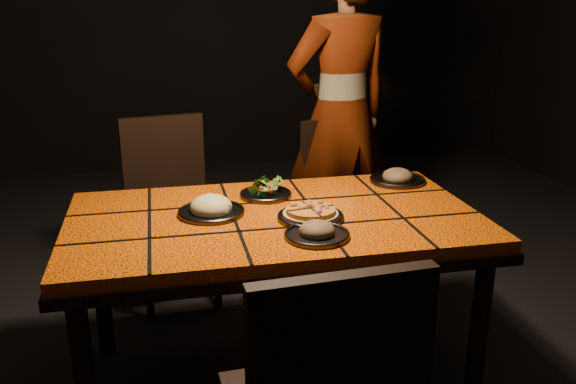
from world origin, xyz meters
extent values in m
cube|color=black|center=(0.00, 0.00, -0.02)|extent=(6.00, 7.00, 0.04)
cube|color=black|center=(0.00, 3.50, 1.50)|extent=(6.00, 0.04, 3.00)
cube|color=#FF6508|center=(0.00, 0.00, 0.72)|extent=(1.60, 0.90, 0.05)
cube|color=black|center=(0.00, 0.00, 0.68)|extent=(1.62, 0.92, 0.04)
cylinder|color=black|center=(0.72, -0.37, 0.33)|extent=(0.07, 0.07, 0.66)
cylinder|color=black|center=(-0.72, 0.37, 0.33)|extent=(0.07, 0.07, 0.66)
cylinder|color=black|center=(0.72, 0.37, 0.33)|extent=(0.07, 0.07, 0.66)
cube|color=black|center=(-0.05, -1.05, 0.75)|extent=(0.45, 0.07, 0.49)
cube|color=black|center=(-0.38, 0.82, 0.47)|extent=(0.50, 0.50, 0.04)
cube|color=black|center=(-0.41, 1.01, 0.73)|extent=(0.44, 0.11, 0.48)
cylinder|color=black|center=(-0.52, 0.61, 0.22)|extent=(0.04, 0.04, 0.45)
cylinder|color=black|center=(-0.17, 0.67, 0.22)|extent=(0.04, 0.04, 0.45)
cylinder|color=black|center=(-0.58, 0.96, 0.22)|extent=(0.04, 0.04, 0.45)
cylinder|color=black|center=(-0.23, 1.02, 0.22)|extent=(0.04, 0.04, 0.45)
cube|color=black|center=(0.61, 0.88, 0.44)|extent=(0.55, 0.55, 0.04)
cube|color=black|center=(0.53, 1.05, 0.69)|extent=(0.39, 0.21, 0.45)
cylinder|color=black|center=(0.53, 0.66, 0.21)|extent=(0.04, 0.04, 0.42)
cylinder|color=black|center=(0.83, 0.80, 0.21)|extent=(0.04, 0.04, 0.42)
cylinder|color=black|center=(0.39, 0.96, 0.21)|extent=(0.04, 0.04, 0.42)
cylinder|color=black|center=(0.69, 1.10, 0.21)|extent=(0.04, 0.04, 0.42)
imported|color=brown|center=(0.59, 1.06, 0.92)|extent=(0.77, 0.61, 1.85)
cylinder|color=#37373C|center=(0.13, -0.08, 0.76)|extent=(0.25, 0.25, 0.01)
torus|color=#37373C|center=(0.13, -0.08, 0.76)|extent=(0.26, 0.26, 0.01)
cylinder|color=tan|center=(0.13, -0.08, 0.77)|extent=(0.24, 0.24, 0.01)
cylinder|color=#C67B33|center=(0.13, -0.08, 0.78)|extent=(0.22, 0.22, 0.02)
cylinder|color=#37373C|center=(-0.24, 0.06, 0.76)|extent=(0.26, 0.26, 0.01)
torus|color=#37373C|center=(-0.24, 0.06, 0.76)|extent=(0.26, 0.26, 0.01)
ellipsoid|color=#F5E8A1|center=(-0.24, 0.06, 0.78)|extent=(0.16, 0.16, 0.09)
cylinder|color=#37373C|center=(0.01, 0.23, 0.76)|extent=(0.22, 0.22, 0.01)
torus|color=#37373C|center=(0.01, 0.23, 0.76)|extent=(0.22, 0.22, 0.01)
cylinder|color=#37373C|center=(0.10, -0.26, 0.76)|extent=(0.23, 0.23, 0.01)
torus|color=#37373C|center=(0.10, -0.26, 0.76)|extent=(0.24, 0.24, 0.01)
ellipsoid|color=brown|center=(0.10, -0.26, 0.78)|extent=(0.14, 0.14, 0.08)
cylinder|color=#37373C|center=(0.64, 0.31, 0.76)|extent=(0.25, 0.25, 0.01)
torus|color=#37373C|center=(0.64, 0.31, 0.76)|extent=(0.26, 0.26, 0.01)
ellipsoid|color=brown|center=(0.64, 0.31, 0.78)|extent=(0.15, 0.15, 0.08)
camera|label=1|loc=(-0.42, -2.21, 1.58)|focal=38.00mm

